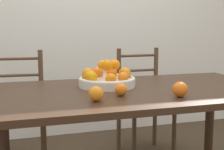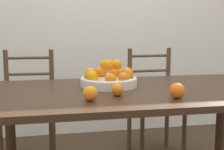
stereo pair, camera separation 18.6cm
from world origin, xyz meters
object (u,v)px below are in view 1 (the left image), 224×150
at_px(orange_loose_2, 121,89).
at_px(fruit_bowl, 107,79).
at_px(chair_right, 144,103).
at_px(chair_left, 18,112).
at_px(orange_loose_1, 96,94).
at_px(orange_loose_0, 180,89).

bearing_deg(orange_loose_2, fruit_bowl, 89.01).
bearing_deg(chair_right, orange_loose_2, -122.12).
bearing_deg(fruit_bowl, chair_left, 128.65).
bearing_deg(orange_loose_1, chair_left, 109.58).
relative_size(orange_loose_1, chair_right, 0.08).
distance_m(fruit_bowl, orange_loose_1, 0.42).
height_order(chair_left, chair_right, same).
xyz_separation_m(orange_loose_0, chair_right, (0.26, 1.10, -0.35)).
xyz_separation_m(fruit_bowl, orange_loose_1, (-0.17, -0.38, -0.01)).
distance_m(orange_loose_1, chair_right, 1.33).
xyz_separation_m(fruit_bowl, orange_loose_2, (-0.01, -0.29, -0.01)).
xyz_separation_m(fruit_bowl, chair_left, (-0.55, 0.68, -0.35)).
height_order(orange_loose_0, chair_left, chair_left).
bearing_deg(orange_loose_2, orange_loose_1, -151.18).
xyz_separation_m(fruit_bowl, orange_loose_0, (0.29, -0.42, -0.01)).
xyz_separation_m(orange_loose_1, chair_right, (0.71, 1.07, -0.34)).
bearing_deg(chair_left, orange_loose_1, -67.58).
height_order(orange_loose_2, chair_left, chair_left).
distance_m(orange_loose_0, chair_right, 1.18).
xyz_separation_m(orange_loose_1, orange_loose_2, (0.16, 0.09, -0.00)).
bearing_deg(orange_loose_1, fruit_bowl, 66.46).
distance_m(fruit_bowl, orange_loose_0, 0.51).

